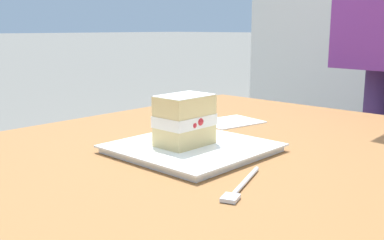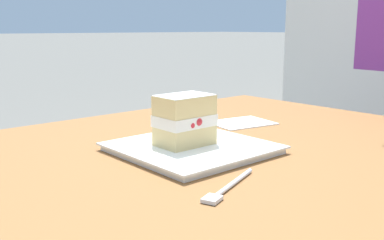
% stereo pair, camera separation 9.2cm
% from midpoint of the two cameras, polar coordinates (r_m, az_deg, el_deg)
% --- Properties ---
extents(patio_table, '(1.43, 1.09, 0.74)m').
position_cam_midpoint_polar(patio_table, '(0.90, 4.22, -10.67)').
color(patio_table, brown).
rests_on(patio_table, ground).
extents(dessert_plate, '(0.29, 0.29, 0.02)m').
position_cam_midpoint_polar(dessert_plate, '(0.94, 2.83, -3.61)').
color(dessert_plate, white).
rests_on(dessert_plate, patio_table).
extents(cake_slice, '(0.11, 0.08, 0.10)m').
position_cam_midpoint_polar(cake_slice, '(0.92, 1.93, -0.03)').
color(cake_slice, '#E0C17A').
rests_on(cake_slice, dessert_plate).
extents(dessert_fork, '(0.16, 0.07, 0.01)m').
position_cam_midpoint_polar(dessert_fork, '(0.73, 8.18, -8.47)').
color(dessert_fork, silver).
rests_on(dessert_fork, patio_table).
extents(paper_napkin, '(0.18, 0.15, 0.00)m').
position_cam_midpoint_polar(paper_napkin, '(1.23, 8.40, -0.38)').
color(paper_napkin, white).
rests_on(paper_napkin, patio_table).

